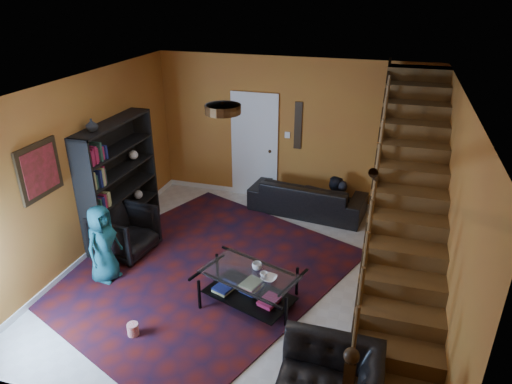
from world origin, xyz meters
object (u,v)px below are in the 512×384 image
bookshelf (120,182)px  sofa (307,197)px  coffee_table (249,286)px  armchair_left (125,232)px

bookshelf → sofa: bearing=30.6°
bookshelf → coffee_table: bookshelf is taller
sofa → coffee_table: bearing=91.9°
sofa → bookshelf: bearing=37.4°
bookshelf → armchair_left: 0.88m
coffee_table → sofa: bearing=85.2°
coffee_table → bookshelf: bearing=155.5°
bookshelf → coffee_table: size_ratio=1.42×
sofa → armchair_left: (-2.52, -2.26, 0.07)m
bookshelf → coffee_table: bearing=-24.5°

